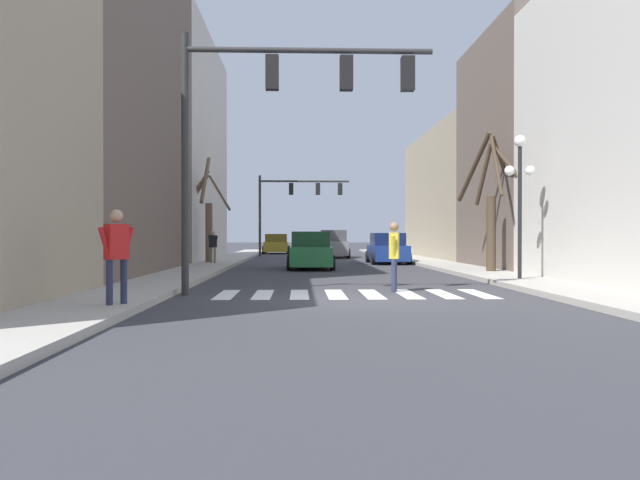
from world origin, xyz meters
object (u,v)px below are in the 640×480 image
at_px(pedestrian_near_right_corner, 213,243).
at_px(street_tree_right_far, 491,202).
at_px(street_lamp_right_corner, 520,177).
at_px(pedestrian_on_left_sidewalk, 394,250).
at_px(car_parked_left_mid, 388,249).
at_px(car_parked_left_far, 276,244).
at_px(traffic_signal_near, 276,102).
at_px(car_parked_right_mid, 310,251).
at_px(street_tree_left_near, 207,215).
at_px(traffic_signal_far, 294,196).
at_px(pedestrian_crossing_street, 117,248).
at_px(car_driving_away_lane, 333,245).

bearing_deg(pedestrian_near_right_corner, street_tree_right_far, 10.03).
relative_size(street_lamp_right_corner, pedestrian_on_left_sidewalk, 2.41).
distance_m(street_lamp_right_corner, car_parked_left_mid, 14.00).
bearing_deg(car_parked_left_far, pedestrian_on_left_sidewalk, -172.89).
bearing_deg(traffic_signal_near, car_parked_right_mid, 85.09).
xyz_separation_m(car_parked_left_far, street_tree_left_near, (-2.71, -19.84, 1.72)).
bearing_deg(traffic_signal_near, traffic_signal_far, 89.59).
height_order(pedestrian_on_left_sidewalk, street_tree_left_near, street_tree_left_near).
xyz_separation_m(car_parked_right_mid, pedestrian_crossing_street, (-3.98, -15.59, 0.46)).
distance_m(street_lamp_right_corner, car_parked_left_far, 33.20).
distance_m(traffic_signal_far, street_tree_left_near, 14.24).
height_order(traffic_signal_far, car_parked_left_far, traffic_signal_far).
distance_m(street_lamp_right_corner, car_parked_right_mid, 11.06).
bearing_deg(pedestrian_near_right_corner, pedestrian_on_left_sidewalk, -22.81).
relative_size(car_parked_left_far, pedestrian_near_right_corner, 2.68).
xyz_separation_m(car_parked_right_mid, pedestrian_on_left_sidewalk, (1.98, -11.42, 0.31)).
bearing_deg(pedestrian_near_right_corner, pedestrian_crossing_street, -46.25).
height_order(car_driving_away_lane, street_tree_right_far, street_tree_right_far).
relative_size(street_lamp_right_corner, street_tree_left_near, 0.84).
bearing_deg(traffic_signal_near, pedestrian_on_left_sidewalk, 16.11).
xyz_separation_m(pedestrian_on_left_sidewalk, pedestrian_crossing_street, (-5.96, -4.17, 0.15)).
relative_size(car_parked_left_mid, car_driving_away_lane, 0.96).
xyz_separation_m(car_parked_right_mid, car_parked_left_far, (-2.34, 23.18, -0.02)).
bearing_deg(pedestrian_crossing_street, traffic_signal_near, 178.87).
bearing_deg(car_parked_right_mid, street_lamp_right_corner, 35.35).
bearing_deg(street_lamp_right_corner, pedestrian_on_left_sidewalk, -148.34).
height_order(car_driving_away_lane, pedestrian_on_left_sidewalk, car_driving_away_lane).
relative_size(traffic_signal_far, car_driving_away_lane, 1.49).
relative_size(car_parked_right_mid, car_parked_left_far, 1.15).
relative_size(traffic_signal_near, traffic_signal_far, 0.99).
bearing_deg(car_driving_away_lane, pedestrian_on_left_sidewalk, -179.53).
relative_size(pedestrian_near_right_corner, street_tree_left_near, 0.30).
bearing_deg(pedestrian_on_left_sidewalk, pedestrian_near_right_corner, -141.68).
bearing_deg(car_driving_away_lane, traffic_signal_near, 173.82).
bearing_deg(street_lamp_right_corner, traffic_signal_near, -154.35).
xyz_separation_m(traffic_signal_near, street_tree_right_far, (7.72, 7.77, -1.99)).
bearing_deg(car_parked_right_mid, car_driving_away_lane, 172.68).
xyz_separation_m(traffic_signal_near, street_lamp_right_corner, (7.29, 3.50, -1.48)).
relative_size(car_parked_left_far, street_tree_left_near, 0.82).
bearing_deg(pedestrian_crossing_street, pedestrian_near_right_corner, -137.45).
xyz_separation_m(car_driving_away_lane, pedestrian_on_left_sidewalk, (0.21, -25.25, 0.23)).
xyz_separation_m(street_lamp_right_corner, car_parked_left_far, (-8.57, 31.98, -2.50)).
xyz_separation_m(traffic_signal_near, car_parked_left_far, (-1.28, 35.48, -3.97)).
bearing_deg(street_lamp_right_corner, street_tree_right_far, 84.31).
distance_m(traffic_signal_far, pedestrian_on_left_sidewalk, 28.57).
bearing_deg(street_tree_left_near, pedestrian_on_left_sidewalk, -64.53).
xyz_separation_m(street_lamp_right_corner, car_parked_left_mid, (-2.11, 13.61, -2.50)).
bearing_deg(street_lamp_right_corner, car_parked_right_mid, 125.35).
xyz_separation_m(pedestrian_on_left_sidewalk, street_tree_left_near, (-7.03, 14.76, 1.39)).
relative_size(traffic_signal_near, car_parked_left_far, 1.51).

